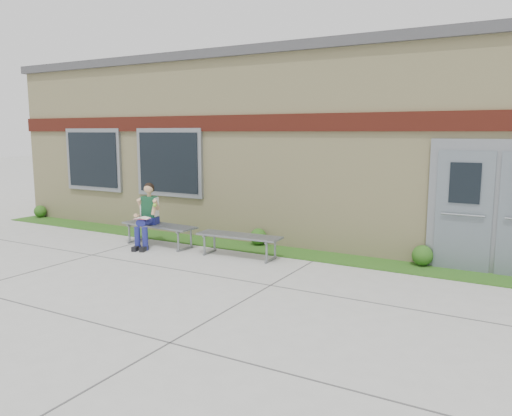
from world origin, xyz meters
The scene contains 9 objects.
ground centered at (0.00, 0.00, 0.00)m, with size 80.00×80.00×0.00m, color #9E9E99.
grass_strip centered at (0.00, 2.60, 0.01)m, with size 16.00×0.80×0.02m, color #1A4E14.
school_building centered at (0.00, 5.99, 2.10)m, with size 16.20×6.22×4.20m.
bench_left centered at (-2.38, 1.82, 0.36)m, with size 1.81×0.61×0.46m.
bench_right centered at (-0.38, 1.82, 0.34)m, with size 1.72×0.55×0.44m.
girl centered at (-2.54, 1.62, 0.71)m, with size 0.56×0.84×1.35m.
shrub_west centered at (-7.61, 2.85, 0.19)m, with size 0.34×0.34×0.34m, color #1A4E14.
shrub_mid centered at (-0.53, 2.85, 0.20)m, with size 0.35×0.35×0.35m, color #1A4E14.
shrub_east centered at (2.87, 2.85, 0.21)m, with size 0.37×0.37×0.37m, color #1A4E14.
Camera 1 is at (4.56, -6.27, 2.42)m, focal length 35.00 mm.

